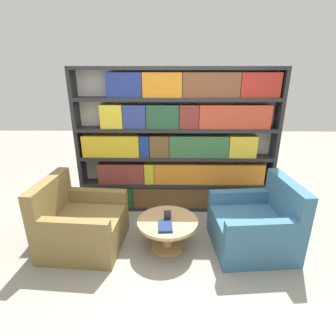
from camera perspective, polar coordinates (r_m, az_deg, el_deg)
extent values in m
plane|color=gray|center=(3.23, 2.05, -20.03)|extent=(14.00, 14.00, 0.00)
cube|color=silver|center=(4.04, 1.82, 5.85)|extent=(2.95, 0.05, 2.15)
cube|color=#262628|center=(4.15, -18.67, 5.17)|extent=(0.05, 0.30, 2.15)
cube|color=#262628|center=(4.20, 22.10, 4.92)|extent=(0.05, 0.30, 2.15)
cube|color=#262628|center=(4.31, 1.69, -8.19)|extent=(2.85, 0.30, 0.05)
cube|color=#262628|center=(4.13, 1.75, -3.27)|extent=(2.85, 0.30, 0.05)
cube|color=#262628|center=(3.98, 1.82, 2.40)|extent=(2.85, 0.30, 0.05)
cube|color=#262628|center=(3.87, 1.89, 8.45)|extent=(2.85, 0.30, 0.05)
cube|color=#262628|center=(3.80, 1.97, 14.80)|extent=(2.85, 0.30, 0.05)
cube|color=#262628|center=(3.78, 2.05, 20.90)|extent=(2.85, 0.30, 0.05)
cube|color=navy|center=(4.32, -12.85, -5.81)|extent=(0.32, 0.20, 0.34)
cube|color=#215728|center=(4.26, -9.10, -5.91)|extent=(0.23, 0.20, 0.34)
cube|color=brown|center=(4.22, 5.97, -6.04)|extent=(1.97, 0.20, 0.34)
cube|color=brown|center=(4.11, -10.00, -0.96)|extent=(0.70, 0.20, 0.32)
cube|color=gold|center=(4.05, -4.04, -1.00)|extent=(0.14, 0.20, 0.32)
cube|color=orange|center=(4.08, 8.82, -1.06)|extent=(1.66, 0.20, 0.32)
cube|color=gold|center=(4.00, -12.20, 4.81)|extent=(0.83, 0.20, 0.32)
cube|color=navy|center=(3.92, -5.10, 4.87)|extent=(0.14, 0.20, 0.32)
cube|color=brown|center=(3.90, -1.88, 4.88)|extent=(0.28, 0.20, 0.32)
cube|color=#35663A|center=(3.92, 6.67, 4.82)|extent=(0.87, 0.20, 0.32)
cube|color=gold|center=(4.04, 15.79, 4.63)|extent=(0.40, 0.20, 0.32)
cube|color=gold|center=(3.90, -12.06, 10.98)|extent=(0.31, 0.20, 0.33)
cube|color=navy|center=(3.84, -7.24, 11.12)|extent=(0.32, 0.20, 0.33)
cube|color=#264D34|center=(3.81, -1.18, 11.19)|extent=(0.46, 0.20, 0.33)
cube|color=maroon|center=(3.81, 4.53, 11.15)|extent=(0.27, 0.20, 0.33)
cube|color=#B8422B|center=(3.91, 14.19, 10.83)|extent=(1.00, 0.20, 0.33)
cube|color=navy|center=(3.81, -9.42, 17.42)|extent=(0.48, 0.20, 0.33)
cube|color=#C7771E|center=(3.76, -1.26, 17.63)|extent=(0.53, 0.20, 0.33)
cube|color=brown|center=(3.80, 9.27, 17.41)|extent=(0.77, 0.20, 0.33)
cube|color=#A22720|center=(3.94, 19.25, 16.69)|extent=(0.54, 0.20, 0.33)
cube|color=olive|center=(3.53, -17.65, -12.86)|extent=(0.98, 0.94, 0.43)
cube|color=olive|center=(3.48, -24.38, -5.90)|extent=(0.20, 0.89, 0.46)
cube|color=olive|center=(3.05, -19.68, -12.07)|extent=(0.78, 0.18, 0.17)
cube|color=olive|center=(3.66, -14.96, -5.84)|extent=(0.78, 0.18, 0.17)
cube|color=#386684|center=(3.50, 17.61, -13.11)|extent=(0.98, 0.95, 0.43)
cube|color=#386684|center=(3.45, 24.44, -6.16)|extent=(0.21, 0.89, 0.46)
cube|color=#386684|center=(3.64, 14.98, -6.02)|extent=(0.78, 0.18, 0.17)
cube|color=#386684|center=(3.02, 19.53, -12.36)|extent=(0.78, 0.18, 0.17)
cylinder|color=tan|center=(3.36, -0.10, -14.41)|extent=(0.13, 0.13, 0.35)
cylinder|color=tan|center=(3.45, -0.10, -16.58)|extent=(0.41, 0.41, 0.03)
cylinder|color=tan|center=(3.25, -0.11, -11.61)|extent=(0.74, 0.74, 0.04)
cube|color=black|center=(3.24, -0.11, -11.23)|extent=(0.05, 0.06, 0.01)
cube|color=#2D2D2D|center=(3.20, -0.11, -10.24)|extent=(0.09, 0.01, 0.14)
cube|color=navy|center=(3.10, -0.60, -12.59)|extent=(0.18, 0.24, 0.03)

